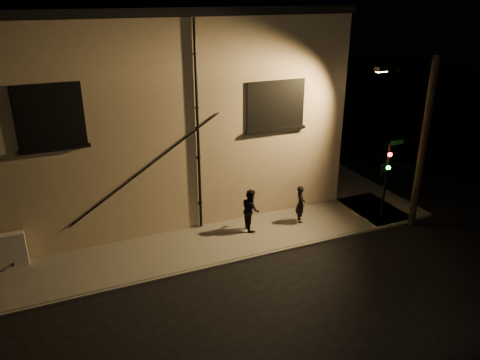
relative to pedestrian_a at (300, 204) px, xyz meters
name	(u,v)px	position (x,y,z in m)	size (l,w,h in m)	color
ground	(271,253)	(-2.26, -1.72, -0.94)	(90.00, 90.00, 0.00)	black
sidewalk	(252,202)	(-1.04, 2.67, -0.88)	(21.00, 16.00, 0.12)	#5F5B55
building	(135,99)	(-5.26, 7.27, 3.47)	(16.20, 12.23, 8.80)	tan
pedestrian_a	(300,204)	(0.00, 0.00, 0.00)	(0.60, 0.39, 1.63)	black
pedestrian_b	(251,210)	(-2.23, 0.21, 0.06)	(0.86, 0.67, 1.76)	black
traffic_signal	(385,169)	(3.17, -1.30, 1.55)	(1.20, 2.05, 3.51)	black
streetlamp_pole	(421,139)	(4.36, -1.82, 2.85)	(2.02, 1.39, 7.12)	black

